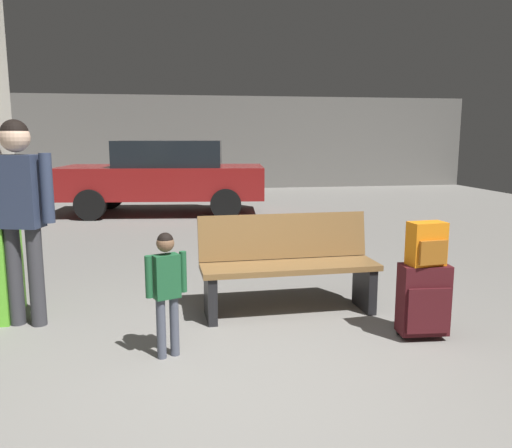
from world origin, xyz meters
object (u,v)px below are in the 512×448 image
bench (288,265)px  child (166,281)px  adult (20,201)px  backpack_bright (427,244)px  suitcase (424,300)px  parked_car_far (165,175)px

bench → child: child is taller
child → adult: bearing=144.0°
bench → backpack_bright: size_ratio=4.75×
suitcase → parked_car_far: 7.49m
backpack_bright → child: size_ratio=0.37×
adult → parked_car_far: size_ratio=0.41×
child → parked_car_far: (-0.05, 7.20, 0.23)m
suitcase → child: 2.02m
bench → parked_car_far: parked_car_far is taller
adult → bench: bearing=-0.8°
suitcase → bench: bearing=138.3°
adult → child: bearing=-36.0°
child → adult: (-1.18, 0.86, 0.50)m
suitcase → backpack_bright: 0.45m
bench → suitcase: size_ratio=2.67×
child → adult: size_ratio=0.53×
backpack_bright → adult: adult is taller
backpack_bright → child: backpack_bright is taller
backpack_bright → adult: bearing=165.1°
suitcase → child: child is taller
suitcase → child: bearing=-179.6°
bench → backpack_bright: backpack_bright is taller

